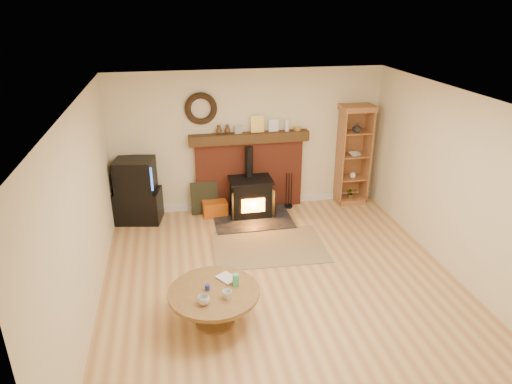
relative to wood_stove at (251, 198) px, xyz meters
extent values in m
plane|color=#B47E4B|center=(0.04, -2.27, -0.35)|extent=(5.50, 5.50, 0.00)
cube|color=beige|center=(0.04, 0.48, 0.95)|extent=(5.00, 0.02, 2.60)
cube|color=beige|center=(0.04, -5.02, 0.95)|extent=(5.00, 0.02, 2.60)
cube|color=beige|center=(-2.46, -2.27, 0.95)|extent=(0.02, 5.50, 2.60)
cube|color=beige|center=(2.54, -2.27, 0.95)|extent=(0.02, 5.50, 2.60)
cube|color=white|center=(0.04, -2.27, 2.25)|extent=(5.00, 5.50, 0.02)
cube|color=white|center=(0.04, 0.46, -0.29)|extent=(5.00, 0.04, 0.12)
torus|color=black|center=(-0.81, 0.42, 1.60)|extent=(0.57, 0.11, 0.57)
cube|color=brown|center=(0.04, 0.40, 0.30)|extent=(2.00, 0.15, 1.30)
cube|color=#3A2112|center=(0.04, 0.37, 1.04)|extent=(2.20, 0.22, 0.18)
cube|color=#999999|center=(-0.16, 0.38, 1.20)|extent=(0.13, 0.05, 0.14)
cube|color=gold|center=(0.19, 0.40, 1.28)|extent=(0.24, 0.06, 0.30)
cube|color=white|center=(0.49, 0.40, 1.24)|extent=(0.18, 0.05, 0.22)
cylinder|color=white|center=(0.74, 0.38, 1.24)|extent=(0.08, 0.08, 0.22)
cylinder|color=gold|center=(0.94, 0.38, 1.17)|extent=(0.14, 0.14, 0.07)
cube|color=black|center=(0.00, -0.17, -0.33)|extent=(1.40, 1.00, 0.03)
cube|color=black|center=(0.00, 0.03, 0.01)|extent=(0.70, 0.50, 0.65)
cube|color=black|center=(0.00, 0.03, 0.35)|extent=(0.77, 0.55, 0.04)
cylinder|color=black|center=(0.00, 0.18, 0.65)|extent=(0.14, 0.14, 0.56)
cube|color=orange|center=(0.00, -0.23, -0.04)|extent=(0.42, 0.02, 0.26)
cube|color=black|center=(-0.32, -0.17, -0.02)|extent=(0.17, 0.22, 0.52)
cube|color=black|center=(0.32, -0.17, -0.02)|extent=(0.17, 0.22, 0.52)
cube|color=brown|center=(0.08, -1.21, -0.34)|extent=(1.84, 1.30, 0.01)
cube|color=black|center=(-2.02, 0.20, -0.06)|extent=(0.88, 0.69, 0.58)
cube|color=black|center=(-2.02, 0.20, 0.52)|extent=(0.75, 0.66, 0.58)
cube|color=#2450AF|center=(-1.97, -0.08, 0.55)|extent=(0.52, 0.11, 0.42)
cube|color=brown|center=(2.04, 0.26, -0.30)|extent=(0.56, 0.41, 0.10)
cube|color=brown|center=(2.04, 0.45, 0.59)|extent=(0.56, 0.02, 1.78)
cube|color=brown|center=(1.77, 0.26, 0.59)|extent=(0.02, 0.41, 1.78)
cube|color=brown|center=(2.31, 0.26, 0.59)|extent=(0.02, 0.41, 1.78)
cube|color=brown|center=(2.04, 0.26, 1.53)|extent=(0.62, 0.45, 0.10)
cube|color=brown|center=(2.04, 0.26, 0.16)|extent=(0.52, 0.37, 0.02)
cube|color=brown|center=(2.04, 0.26, 0.62)|extent=(0.52, 0.37, 0.02)
cube|color=brown|center=(2.04, 0.26, 1.07)|extent=(0.52, 0.37, 0.02)
imported|color=white|center=(2.04, 0.21, 1.17)|extent=(0.17, 0.17, 0.17)
imported|color=white|center=(2.04, 0.21, 0.65)|extent=(0.22, 0.22, 0.05)
sphere|color=white|center=(2.04, 0.21, 0.23)|extent=(0.12, 0.12, 0.12)
imported|color=#49B46E|center=(2.04, 0.21, -0.14)|extent=(0.19, 0.17, 0.21)
cube|color=orange|center=(-0.65, 0.13, -0.21)|extent=(0.46, 0.30, 0.28)
cube|color=black|center=(-0.83, 0.28, -0.05)|extent=(0.51, 0.14, 0.60)
cylinder|color=black|center=(0.78, 0.23, -0.33)|extent=(0.16, 0.16, 0.04)
cylinder|color=black|center=(0.73, 0.23, 0.00)|extent=(0.02, 0.02, 0.70)
cylinder|color=black|center=(0.78, 0.23, 0.00)|extent=(0.02, 0.02, 0.70)
cylinder|color=black|center=(0.83, 0.23, 0.00)|extent=(0.02, 0.02, 0.70)
cylinder|color=brown|center=(-0.98, -2.91, -0.33)|extent=(0.49, 0.49, 0.03)
cylinder|color=brown|center=(-0.98, -2.91, -0.13)|extent=(0.18, 0.18, 0.40)
cylinder|color=brown|center=(-0.98, -2.91, 0.10)|extent=(1.11, 1.11, 0.05)
imported|color=white|center=(-1.12, -3.15, 0.18)|extent=(0.14, 0.14, 0.11)
imported|color=white|center=(-0.84, -3.09, 0.17)|extent=(0.11, 0.11, 0.10)
imported|color=#4C331E|center=(-0.87, -2.74, 0.13)|extent=(0.19, 0.25, 0.02)
cylinder|color=navy|center=(-1.05, -2.88, 0.16)|extent=(0.06, 0.06, 0.07)
cube|color=#49B46E|center=(-0.70, -2.85, 0.20)|extent=(0.07, 0.07, 0.16)
camera|label=1|loc=(-1.34, -7.52, 3.37)|focal=32.00mm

